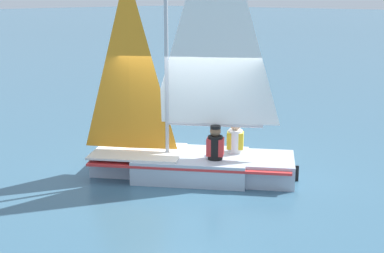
# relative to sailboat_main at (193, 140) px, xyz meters

# --- Properties ---
(ground_plane) EXTENTS (260.00, 260.00, 0.00)m
(ground_plane) POSITION_rel_sailboat_main_xyz_m (0.01, 0.01, -0.78)
(ground_plane) COLOR #38607A
(sailboat_main) EXTENTS (4.24, 3.51, 5.70)m
(sailboat_main) POSITION_rel_sailboat_main_xyz_m (0.00, 0.00, 0.00)
(sailboat_main) COLOR #B2BCCC
(sailboat_main) RESTS_ON ground_plane
(sailor_helm) EXTENTS (0.43, 0.42, 1.16)m
(sailor_helm) POSITION_rel_sailboat_main_xyz_m (-0.55, -0.06, -0.15)
(sailor_helm) COLOR black
(sailor_helm) RESTS_ON ground_plane
(sailor_crew) EXTENTS (0.43, 0.42, 1.16)m
(sailor_crew) POSITION_rel_sailboat_main_xyz_m (-0.55, -0.72, -0.15)
(sailor_crew) COLOR black
(sailor_crew) RESTS_ON ground_plane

